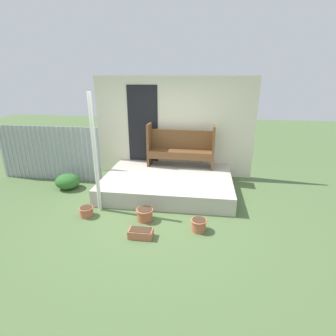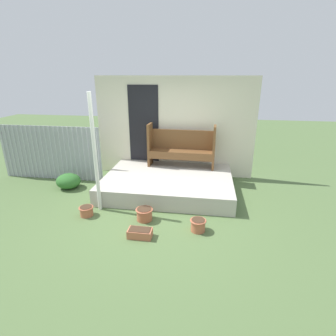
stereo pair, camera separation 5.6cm
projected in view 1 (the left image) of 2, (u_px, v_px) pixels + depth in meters
ground_plane at (152, 211)px, 5.32m from camera, size 24.00×24.00×0.00m
porch_slab at (168, 183)px, 6.24m from camera, size 2.97×2.16×0.37m
house_wall at (172, 127)px, 6.90m from camera, size 4.17×0.08×2.60m
fence_corrugated at (49, 153)px, 6.74m from camera, size 2.73×0.05×1.41m
support_post at (95, 155)px, 5.01m from camera, size 0.08×0.08×2.34m
bench at (181, 146)px, 6.67m from camera, size 1.70×0.45×1.09m
flower_pot_left at (86, 211)px, 5.12m from camera, size 0.29×0.29×0.20m
flower_pot_middle at (145, 214)px, 4.97m from camera, size 0.33×0.33×0.24m
flower_pot_right at (199, 224)px, 4.64m from camera, size 0.29×0.29×0.22m
planter_box_rect at (141, 233)px, 4.46m from camera, size 0.41×0.22×0.15m
shrub_by_fence at (68, 181)px, 6.33m from camera, size 0.59×0.53×0.36m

